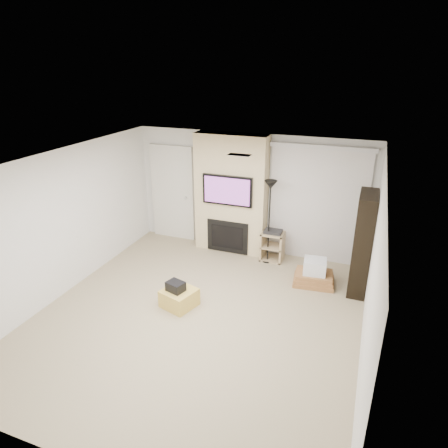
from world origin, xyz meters
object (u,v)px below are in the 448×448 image
at_px(floor_lamp, 270,199).
at_px(bookshelf, 363,243).
at_px(av_stand, 272,244).
at_px(ottoman, 179,298).
at_px(box_stack, 314,275).

xyz_separation_m(floor_lamp, bookshelf, (1.79, -0.49, -0.44)).
relative_size(floor_lamp, bookshelf, 0.95).
relative_size(av_stand, bookshelf, 0.37).
bearing_deg(floor_lamp, ottoman, -114.53).
height_order(ottoman, box_stack, box_stack).
xyz_separation_m(ottoman, bookshelf, (2.75, 1.62, 0.75)).
height_order(ottoman, av_stand, av_stand).
relative_size(ottoman, box_stack, 0.64).
relative_size(av_stand, box_stack, 0.85).
bearing_deg(ottoman, box_stack, 37.36).
distance_m(floor_lamp, box_stack, 1.66).
bearing_deg(av_stand, box_stack, -34.79).
height_order(av_stand, bookshelf, bookshelf).
relative_size(floor_lamp, box_stack, 2.19).
distance_m(av_stand, box_stack, 1.18).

